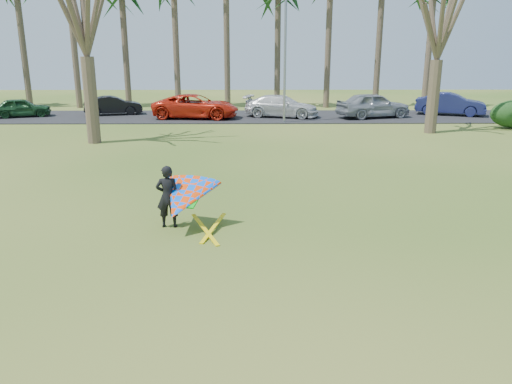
{
  "coord_description": "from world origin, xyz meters",
  "views": [
    {
      "loc": [
        -0.12,
        -9.91,
        4.49
      ],
      "look_at": [
        0.0,
        2.0,
        1.1
      ],
      "focal_mm": 35.0,
      "sensor_mm": 36.0,
      "label": 1
    }
  ],
  "objects_px": {
    "car_0": "(22,107)",
    "car_1": "(113,105)",
    "bare_tree_right": "(442,10)",
    "car_3": "(282,106)",
    "car_5": "(451,104)",
    "streetlight": "(288,51)",
    "car_2": "(196,106)",
    "kite_flyer": "(182,198)",
    "car_4": "(373,105)"
  },
  "relations": [
    {
      "from": "bare_tree_right",
      "to": "car_0",
      "type": "height_order",
      "value": "bare_tree_right"
    },
    {
      "from": "bare_tree_right",
      "to": "car_0",
      "type": "bearing_deg",
      "value": 165.29
    },
    {
      "from": "bare_tree_right",
      "to": "car_2",
      "type": "distance_m",
      "value": 16.13
    },
    {
      "from": "streetlight",
      "to": "car_3",
      "type": "distance_m",
      "value": 4.48
    },
    {
      "from": "streetlight",
      "to": "car_1",
      "type": "xyz_separation_m",
      "value": [
        -12.06,
        3.9,
        -3.75
      ]
    },
    {
      "from": "car_2",
      "to": "car_5",
      "type": "bearing_deg",
      "value": -79.35
    },
    {
      "from": "car_4",
      "to": "bare_tree_right",
      "type": "bearing_deg",
      "value": 179.46
    },
    {
      "from": "bare_tree_right",
      "to": "car_0",
      "type": "xyz_separation_m",
      "value": [
        -25.91,
        6.8,
        -5.86
      ]
    },
    {
      "from": "car_1",
      "to": "car_5",
      "type": "xyz_separation_m",
      "value": [
        23.91,
        -0.37,
        0.12
      ]
    },
    {
      "from": "car_0",
      "to": "streetlight",
      "type": "bearing_deg",
      "value": -119.37
    },
    {
      "from": "car_2",
      "to": "kite_flyer",
      "type": "relative_size",
      "value": 2.39
    },
    {
      "from": "car_2",
      "to": "car_3",
      "type": "xyz_separation_m",
      "value": [
        5.82,
        0.56,
        -0.06
      ]
    },
    {
      "from": "car_2",
      "to": "car_5",
      "type": "height_order",
      "value": "car_2"
    },
    {
      "from": "bare_tree_right",
      "to": "car_1",
      "type": "height_order",
      "value": "bare_tree_right"
    },
    {
      "from": "car_4",
      "to": "car_3",
      "type": "bearing_deg",
      "value": 69.08
    },
    {
      "from": "bare_tree_right",
      "to": "streetlight",
      "type": "distance_m",
      "value": 9.05
    },
    {
      "from": "car_1",
      "to": "car_5",
      "type": "distance_m",
      "value": 23.91
    },
    {
      "from": "car_0",
      "to": "car_5",
      "type": "relative_size",
      "value": 0.8
    },
    {
      "from": "car_0",
      "to": "car_5",
      "type": "distance_m",
      "value": 29.92
    },
    {
      "from": "streetlight",
      "to": "kite_flyer",
      "type": "distance_m",
      "value": 20.41
    },
    {
      "from": "car_3",
      "to": "car_5",
      "type": "height_order",
      "value": "car_5"
    },
    {
      "from": "bare_tree_right",
      "to": "car_5",
      "type": "relative_size",
      "value": 1.95
    },
    {
      "from": "streetlight",
      "to": "kite_flyer",
      "type": "relative_size",
      "value": 3.35
    },
    {
      "from": "car_4",
      "to": "kite_flyer",
      "type": "distance_m",
      "value": 24.04
    },
    {
      "from": "bare_tree_right",
      "to": "car_3",
      "type": "height_order",
      "value": "bare_tree_right"
    },
    {
      "from": "bare_tree_right",
      "to": "car_1",
      "type": "distance_m",
      "value": 22.2
    },
    {
      "from": "streetlight",
      "to": "car_5",
      "type": "bearing_deg",
      "value": 16.59
    },
    {
      "from": "streetlight",
      "to": "car_3",
      "type": "height_order",
      "value": "streetlight"
    },
    {
      "from": "car_0",
      "to": "car_3",
      "type": "relative_size",
      "value": 0.74
    },
    {
      "from": "car_2",
      "to": "car_4",
      "type": "distance_m",
      "value": 12.02
    },
    {
      "from": "streetlight",
      "to": "car_1",
      "type": "distance_m",
      "value": 13.22
    },
    {
      "from": "car_0",
      "to": "car_1",
      "type": "height_order",
      "value": "car_1"
    },
    {
      "from": "car_0",
      "to": "car_5",
      "type": "xyz_separation_m",
      "value": [
        29.91,
        0.73,
        0.14
      ]
    },
    {
      "from": "car_2",
      "to": "kite_flyer",
      "type": "distance_m",
      "value": 21.78
    },
    {
      "from": "streetlight",
      "to": "car_5",
      "type": "distance_m",
      "value": 12.88
    },
    {
      "from": "car_4",
      "to": "kite_flyer",
      "type": "xyz_separation_m",
      "value": [
        -10.07,
        -21.82,
        -0.06
      ]
    },
    {
      "from": "car_0",
      "to": "car_1",
      "type": "distance_m",
      "value": 6.1
    },
    {
      "from": "car_0",
      "to": "car_1",
      "type": "relative_size",
      "value": 0.95
    },
    {
      "from": "bare_tree_right",
      "to": "car_4",
      "type": "relative_size",
      "value": 1.85
    },
    {
      "from": "car_4",
      "to": "kite_flyer",
      "type": "bearing_deg",
      "value": 138.24
    },
    {
      "from": "car_1",
      "to": "car_3",
      "type": "height_order",
      "value": "car_3"
    },
    {
      "from": "car_2",
      "to": "car_0",
      "type": "bearing_deg",
      "value": 92.03
    },
    {
      "from": "car_3",
      "to": "car_1",
      "type": "bearing_deg",
      "value": 99.26
    },
    {
      "from": "car_0",
      "to": "car_3",
      "type": "bearing_deg",
      "value": -111.29
    },
    {
      "from": "car_3",
      "to": "car_4",
      "type": "relative_size",
      "value": 1.02
    },
    {
      "from": "car_0",
      "to": "car_2",
      "type": "relative_size",
      "value": 0.66
    },
    {
      "from": "streetlight",
      "to": "car_2",
      "type": "bearing_deg",
      "value": 161.46
    },
    {
      "from": "car_0",
      "to": "car_3",
      "type": "distance_m",
      "value": 17.89
    },
    {
      "from": "streetlight",
      "to": "car_4",
      "type": "distance_m",
      "value": 7.32
    },
    {
      "from": "kite_flyer",
      "to": "car_2",
      "type": "bearing_deg",
      "value": 95.13
    }
  ]
}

